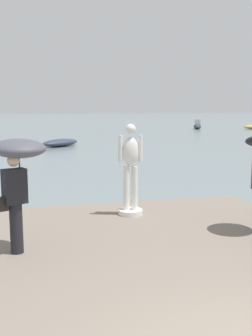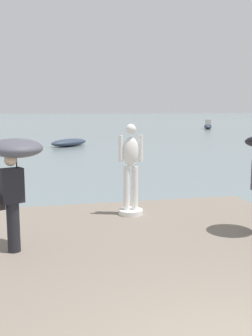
# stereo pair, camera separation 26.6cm
# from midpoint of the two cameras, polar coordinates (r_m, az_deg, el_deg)

# --- Properties ---
(ground_plane) EXTENTS (400.00, 400.00, 0.00)m
(ground_plane) POSITION_cam_midpoint_polar(r_m,az_deg,el_deg) (42.56, -9.90, 4.73)
(ground_plane) COLOR slate
(pier) EXTENTS (7.10, 10.46, 0.40)m
(pier) POSITION_cam_midpoint_polar(r_m,az_deg,el_deg) (5.73, 10.20, -19.31)
(pier) COLOR slate
(pier) RESTS_ON ground
(statue_white_figure) EXTENTS (0.58, 0.58, 2.14)m
(statue_white_figure) POSITION_cam_midpoint_polar(r_m,az_deg,el_deg) (9.01, 1.55, -0.65)
(statue_white_figure) COLOR white
(statue_white_figure) RESTS_ON pier
(onlooker_left) EXTENTS (1.22, 1.23, 2.01)m
(onlooker_left) POSITION_cam_midpoint_polar(r_m,az_deg,el_deg) (6.84, -15.11, 0.63)
(onlooker_left) COLOR black
(onlooker_left) RESTS_ON pier
(boat_far) EXTENTS (2.40, 3.57, 1.43)m
(boat_far) POSITION_cam_midpoint_polar(r_m,az_deg,el_deg) (57.42, 12.17, 6.19)
(boat_far) COLOR #2D384C
(boat_far) RESTS_ON ground
(boat_leftward) EXTENTS (3.64, 3.51, 0.57)m
(boat_leftward) POSITION_cam_midpoint_polar(r_m,az_deg,el_deg) (30.45, -8.18, 3.77)
(boat_leftward) COLOR #2D384C
(boat_leftward) RESTS_ON ground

